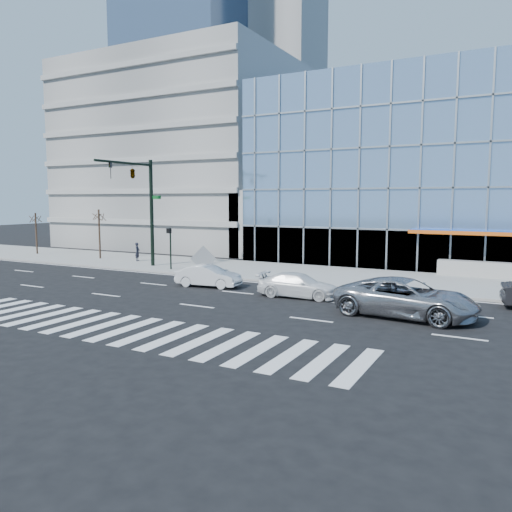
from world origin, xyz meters
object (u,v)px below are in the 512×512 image
at_px(street_tree_far, 36,218).
at_px(white_suv, 298,285).
at_px(silver_suv, 406,298).
at_px(tilted_panel, 203,259).
at_px(ped_signal_post, 170,242).
at_px(traffic_signal, 138,186).
at_px(white_sedan, 208,276).
at_px(street_tree_near, 99,216).
at_px(pedestrian, 137,252).

height_order(street_tree_far, white_suv, street_tree_far).
height_order(silver_suv, tilted_panel, tilted_panel).
height_order(ped_signal_post, white_suv, ped_signal_post).
bearing_deg(traffic_signal, white_sedan, -23.71).
bearing_deg(street_tree_near, tilted_panel, -11.46).
height_order(traffic_signal, pedestrian, traffic_signal).
distance_m(white_suv, white_sedan, 6.01).
relative_size(ped_signal_post, street_tree_near, 0.71).
xyz_separation_m(traffic_signal, tilted_panel, (5.33, 0.43, -5.10)).
height_order(traffic_signal, tilted_panel, traffic_signal).
distance_m(traffic_signal, tilted_panel, 7.38).
relative_size(street_tree_near, street_tree_far, 1.09).
bearing_deg(silver_suv, street_tree_far, 81.67).
bearing_deg(ped_signal_post, tilted_panel, 1.15).
relative_size(street_tree_near, white_sedan, 1.08).
bearing_deg(silver_suv, pedestrian, 74.57).
bearing_deg(traffic_signal, silver_suv, -16.53).
xyz_separation_m(traffic_signal, pedestrian, (-2.97, 3.09, -5.26)).
bearing_deg(traffic_signal, street_tree_far, 168.95).
xyz_separation_m(traffic_signal, ped_signal_post, (2.50, 0.37, -4.02)).
xyz_separation_m(ped_signal_post, pedestrian, (-5.47, 2.71, -1.23)).
relative_size(street_tree_far, white_sedan, 0.99).
bearing_deg(tilted_panel, traffic_signal, 162.43).
height_order(street_tree_far, silver_suv, street_tree_far).
relative_size(traffic_signal, tilted_panel, 6.15).
distance_m(white_suv, tilted_panel, 10.26).
bearing_deg(white_suv, street_tree_far, 72.17).
bearing_deg(pedestrian, ped_signal_post, -138.72).
xyz_separation_m(ped_signal_post, silver_suv, (18.00, -6.46, -1.29)).
bearing_deg(street_tree_near, traffic_signal, -22.71).
bearing_deg(silver_suv, ped_signal_post, 76.18).
distance_m(traffic_signal, street_tree_near, 7.96).
bearing_deg(silver_suv, tilted_panel, 72.68).
relative_size(traffic_signal, street_tree_near, 1.89).
relative_size(traffic_signal, pedestrian, 5.27).
bearing_deg(ped_signal_post, street_tree_far, 171.69).
height_order(street_tree_near, street_tree_far, street_tree_near).
relative_size(traffic_signal, silver_suv, 1.30).
bearing_deg(street_tree_near, street_tree_far, 180.00).
bearing_deg(white_sedan, street_tree_near, 59.57).
xyz_separation_m(street_tree_near, street_tree_far, (-8.00, 0.00, -0.33)).
distance_m(street_tree_near, tilted_panel, 12.87).
relative_size(street_tree_near, silver_suv, 0.69).
height_order(ped_signal_post, pedestrian, ped_signal_post).
bearing_deg(pedestrian, white_sedan, -143.06).
height_order(silver_suv, white_sedan, silver_suv).
relative_size(ped_signal_post, street_tree_far, 0.78).
relative_size(traffic_signal, street_tree_far, 2.07).
xyz_separation_m(street_tree_near, pedestrian, (4.03, 0.16, -2.87)).
distance_m(traffic_signal, ped_signal_post, 4.75).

